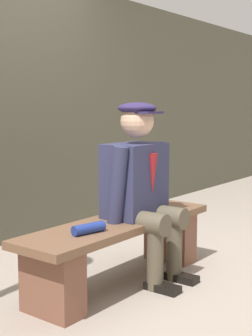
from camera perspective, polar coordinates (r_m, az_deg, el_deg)
name	(u,v)px	position (r m, az deg, el deg)	size (l,w,h in m)	color
ground_plane	(120,283)	(3.44, -0.69, -13.30)	(30.00, 30.00, 0.00)	gray
bench	(120,243)	(3.35, -0.69, -8.74)	(1.64, 0.44, 0.44)	brown
seated_man	(141,184)	(3.36, 1.75, -1.88)	(0.60, 0.58, 1.23)	#2F3153
rolled_magazine	(89,228)	(2.97, -4.39, -7.07)	(0.06, 0.06, 0.22)	navy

